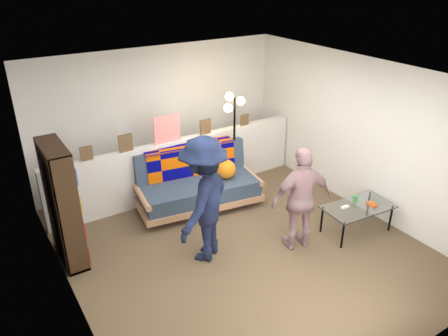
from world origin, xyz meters
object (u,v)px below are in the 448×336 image
Objects in this scene: person_left at (204,200)px; futon_sofa at (198,183)px; floor_lamp at (233,123)px; bookshelf at (63,208)px; coffee_table at (358,208)px; person_right at (301,199)px.

futon_sofa is at bearing -151.56° from person_left.
floor_lamp is 2.00m from person_left.
bookshelf is at bearing -170.54° from floor_lamp.
person_left is (1.56, -0.92, 0.09)m from bookshelf.
coffee_table is 2.39m from floor_lamp.
coffee_table is at bearing 126.42° from person_left.
bookshelf is at bearing -171.66° from futon_sofa.
bookshelf is at bearing -13.43° from person_right.
person_right is (-0.15, -1.92, -0.47)m from floor_lamp.
bookshelf is 0.96× the size of floor_lamp.
bookshelf is 0.95× the size of person_left.
futon_sofa is 1.45m from person_left.
futon_sofa reaches higher than coffee_table.
person_left is 1.15× the size of person_right.
floor_lamp is at bearing 9.46° from bookshelf.
person_right reaches higher than coffee_table.
futon_sofa is 1.26× the size of bookshelf.
coffee_table is (1.59, -1.93, 0.01)m from futon_sofa.
floor_lamp is (-0.81, 2.10, 0.82)m from coffee_table.
coffee_table is at bearing -23.28° from bookshelf.
coffee_table is 0.71× the size of person_right.
person_right is at bearing 121.50° from person_left.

